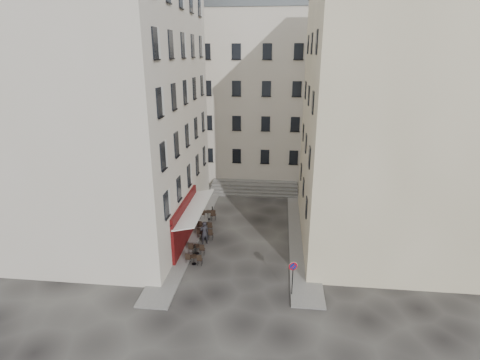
# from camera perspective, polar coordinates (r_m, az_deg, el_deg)

# --- Properties ---
(ground) EXTENTS (90.00, 90.00, 0.00)m
(ground) POSITION_cam_1_polar(r_m,az_deg,el_deg) (28.02, 0.24, -10.94)
(ground) COLOR black
(ground) RESTS_ON ground
(sidewalk_left) EXTENTS (2.00, 22.00, 0.12)m
(sidewalk_left) POSITION_cam_1_polar(r_m,az_deg,el_deg) (32.19, -7.05, -6.80)
(sidewalk_left) COLOR slate
(sidewalk_left) RESTS_ON ground
(sidewalk_right) EXTENTS (2.00, 18.00, 0.12)m
(sidewalk_right) POSITION_cam_1_polar(r_m,az_deg,el_deg) (30.58, 9.35, -8.37)
(sidewalk_right) COLOR slate
(sidewalk_right) RESTS_ON ground
(building_left) EXTENTS (12.20, 16.20, 20.60)m
(building_left) POSITION_cam_1_polar(r_m,az_deg,el_deg) (30.36, -19.60, 10.96)
(building_left) COLOR beige
(building_left) RESTS_ON ground
(building_right) EXTENTS (12.20, 14.20, 18.60)m
(building_right) POSITION_cam_1_polar(r_m,az_deg,el_deg) (29.17, 22.26, 8.37)
(building_right) COLOR tan
(building_right) RESTS_ON ground
(building_back) EXTENTS (18.20, 10.20, 18.60)m
(building_back) POSITION_cam_1_polar(r_m,az_deg,el_deg) (43.57, 1.60, 12.79)
(building_back) COLOR beige
(building_back) RESTS_ON ground
(cafe_storefront) EXTENTS (1.74, 7.30, 3.50)m
(cafe_storefront) POSITION_cam_1_polar(r_m,az_deg,el_deg) (28.75, -8.18, -6.13)
(cafe_storefront) COLOR #430909
(cafe_storefront) RESTS_ON ground
(stone_steps) EXTENTS (9.00, 3.15, 0.80)m
(stone_steps) POSITION_cam_1_polar(r_m,az_deg,el_deg) (39.25, 2.17, -1.30)
(stone_steps) COLOR #5C5957
(stone_steps) RESTS_ON ground
(bollard_near) EXTENTS (0.12, 0.12, 0.98)m
(bollard_near) POSITION_cam_1_polar(r_m,az_deg,el_deg) (27.40, -6.88, -10.58)
(bollard_near) COLOR black
(bollard_near) RESTS_ON ground
(bollard_mid) EXTENTS (0.12, 0.12, 0.98)m
(bollard_mid) POSITION_cam_1_polar(r_m,az_deg,el_deg) (30.42, -5.41, -7.37)
(bollard_mid) COLOR black
(bollard_mid) RESTS_ON ground
(bollard_far) EXTENTS (0.12, 0.12, 0.98)m
(bollard_far) POSITION_cam_1_polar(r_m,az_deg,el_deg) (33.53, -4.23, -4.74)
(bollard_far) COLOR black
(bollard_far) RESTS_ON ground
(no_parking_sign) EXTENTS (0.51, 0.18, 2.31)m
(no_parking_sign) POSITION_cam_1_polar(r_m,az_deg,el_deg) (22.94, 8.05, -13.76)
(no_parking_sign) COLOR black
(no_parking_sign) RESTS_ON ground
(bistro_table_a) EXTENTS (1.17, 0.55, 0.82)m
(bistro_table_a) POSITION_cam_1_polar(r_m,az_deg,el_deg) (26.57, -7.03, -11.85)
(bistro_table_a) COLOR black
(bistro_table_a) RESTS_ON ground
(bistro_table_b) EXTENTS (1.20, 0.56, 0.84)m
(bistro_table_b) POSITION_cam_1_polar(r_m,az_deg,el_deg) (27.78, -6.60, -10.34)
(bistro_table_b) COLOR black
(bistro_table_b) RESTS_ON ground
(bistro_table_c) EXTENTS (1.29, 0.61, 0.91)m
(bistro_table_c) POSITION_cam_1_polar(r_m,az_deg,el_deg) (29.77, -5.34, -8.11)
(bistro_table_c) COLOR black
(bistro_table_c) RESTS_ON ground
(bistro_table_d) EXTENTS (1.24, 0.58, 0.87)m
(bistro_table_d) POSITION_cam_1_polar(r_m,az_deg,el_deg) (30.98, -5.35, -7.02)
(bistro_table_d) COLOR black
(bistro_table_d) RESTS_ON ground
(bistro_table_e) EXTENTS (1.41, 0.66, 0.99)m
(bistro_table_e) POSITION_cam_1_polar(r_m,az_deg,el_deg) (32.95, -4.89, -5.24)
(bistro_table_e) COLOR black
(bistro_table_e) RESTS_ON ground
(pedestrian) EXTENTS (0.81, 0.71, 1.87)m
(pedestrian) POSITION_cam_1_polar(r_m,az_deg,el_deg) (28.85, -5.46, -8.00)
(pedestrian) COLOR black
(pedestrian) RESTS_ON ground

